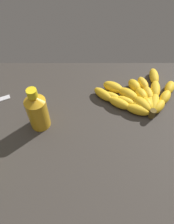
% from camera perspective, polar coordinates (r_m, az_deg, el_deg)
% --- Properties ---
extents(ground_plane, '(0.95, 0.63, 0.04)m').
position_cam_1_polar(ground_plane, '(0.64, -0.57, -5.42)').
color(ground_plane, '#38332D').
extents(banana_bunch, '(0.30, 0.23, 0.04)m').
position_cam_1_polar(banana_bunch, '(0.71, 14.33, 4.43)').
color(banana_bunch, gold).
rests_on(banana_bunch, ground_plane).
extents(honey_bottle, '(0.06, 0.06, 0.15)m').
position_cam_1_polar(honey_bottle, '(0.60, -13.90, 0.34)').
color(honey_bottle, gold).
rests_on(honey_bottle, ground_plane).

